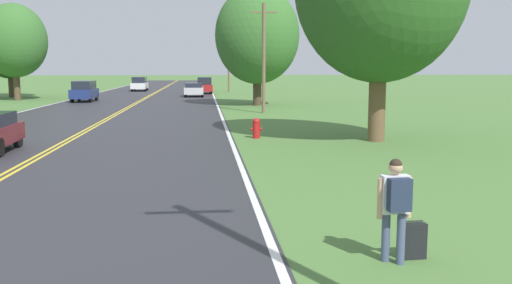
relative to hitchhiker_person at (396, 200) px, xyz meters
name	(u,v)px	position (x,y,z in m)	size (l,w,h in m)	color
hitchhiker_person	(396,200)	(0.00, 0.00, 0.00)	(0.56, 0.41, 1.65)	#475175
suitcase	(414,241)	(0.38, 0.18, -0.72)	(0.41, 0.17, 0.63)	black
fire_hydrant	(256,128)	(-0.66, 15.11, -0.57)	(0.48, 0.32, 0.87)	red
utility_pole_midground	(264,56)	(1.08, 27.77, 2.71)	(1.80, 0.24, 7.14)	brown
utility_pole_far	(229,58)	(0.30, 59.53, 3.14)	(1.80, 0.24, 8.00)	brown
tree_left_verge	(9,43)	(-22.06, 48.92, 4.38)	(6.16, 6.16, 8.95)	#473828
tree_behind_sign	(14,41)	(-19.85, 43.77, 4.38)	(5.76, 5.76, 8.72)	brown
tree_far_back	(257,35)	(1.37, 34.95, 4.47)	(6.59, 6.59, 9.28)	#473828
car_dark_blue_suv_mid_near	(84,91)	(-13.32, 41.18, -0.05)	(1.80, 4.11, 1.82)	black
car_silver_hatchback_mid_far	(194,89)	(-3.83, 48.19, -0.24)	(1.92, 3.73, 1.41)	black
car_red_van_receding	(204,85)	(-2.75, 54.84, -0.04)	(1.88, 4.37, 1.87)	black
car_white_suv_distant	(140,84)	(-10.90, 62.32, -0.07)	(1.89, 4.79, 1.78)	black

